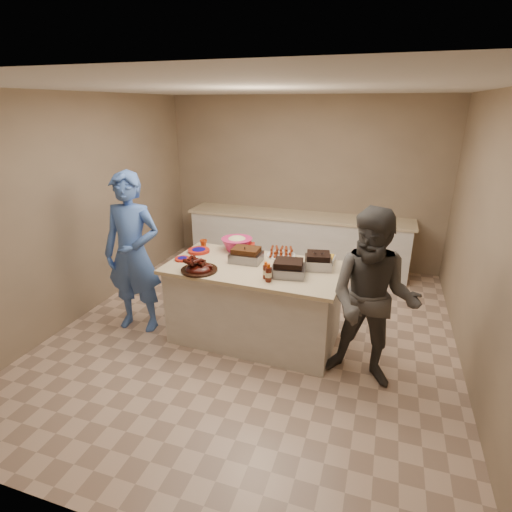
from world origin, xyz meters
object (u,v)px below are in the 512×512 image
(rib_platter, at_px, (199,271))
(guest_gray, at_px, (363,378))
(roasting_pan, at_px, (318,268))
(guest_blue, at_px, (141,325))
(mustard_bottle, at_px, (236,260))
(plastic_cup, at_px, (204,247))
(coleslaw_bowl, at_px, (237,250))
(bbq_bottle_b, at_px, (266,278))
(island, at_px, (255,337))
(bbq_bottle_a, at_px, (268,281))

(rib_platter, bearing_deg, guest_gray, -2.22)
(roasting_pan, relative_size, guest_blue, 0.15)
(mustard_bottle, relative_size, guest_gray, 0.07)
(plastic_cup, bearing_deg, coleslaw_bowl, 1.61)
(roasting_pan, xyz_separation_m, guest_gray, (0.60, -0.54, -0.90))
(plastic_cup, xyz_separation_m, guest_blue, (-0.62, -0.58, -0.90))
(bbq_bottle_b, relative_size, guest_gray, 0.10)
(rib_platter, bearing_deg, plastic_cup, 111.71)
(roasting_pan, xyz_separation_m, mustard_bottle, (-0.92, -0.06, 0.00))
(island, height_order, rib_platter, rib_platter)
(mustard_bottle, bearing_deg, guest_blue, -166.04)
(roasting_pan, relative_size, bbq_bottle_b, 1.59)
(plastic_cup, bearing_deg, roasting_pan, -9.15)
(rib_platter, distance_m, plastic_cup, 0.76)
(roasting_pan, distance_m, bbq_bottle_a, 0.65)
(plastic_cup, bearing_deg, guest_gray, -20.64)
(guest_blue, bearing_deg, rib_platter, -13.11)
(coleslaw_bowl, bearing_deg, guest_gray, -25.89)
(island, xyz_separation_m, coleslaw_bowl, (-0.36, 0.42, 0.90))
(roasting_pan, bearing_deg, bbq_bottle_b, -145.93)
(bbq_bottle_a, height_order, plastic_cup, bbq_bottle_a)
(rib_platter, height_order, mustard_bottle, rib_platter)
(plastic_cup, bearing_deg, mustard_bottle, -28.63)
(mustard_bottle, bearing_deg, guest_gray, -17.58)
(coleslaw_bowl, xyz_separation_m, mustard_bottle, (0.10, -0.31, 0.00))
(coleslaw_bowl, height_order, mustard_bottle, coleslaw_bowl)
(island, xyz_separation_m, bbq_bottle_b, (0.21, -0.28, 0.90))
(rib_platter, xyz_separation_m, plastic_cup, (-0.28, 0.71, 0.00))
(bbq_bottle_b, relative_size, mustard_bottle, 1.42)
(guest_gray, bearing_deg, coleslaw_bowl, 162.25)
(coleslaw_bowl, height_order, guest_blue, coleslaw_bowl)
(plastic_cup, distance_m, guest_blue, 1.24)
(roasting_pan, xyz_separation_m, guest_blue, (-2.08, -0.35, -0.90))
(guest_gray, bearing_deg, island, 171.72)
(rib_platter, xyz_separation_m, roasting_pan, (1.18, 0.47, 0.00))
(coleslaw_bowl, height_order, bbq_bottle_a, coleslaw_bowl)
(island, xyz_separation_m, mustard_bottle, (-0.26, 0.11, 0.90))
(rib_platter, height_order, roasting_pan, rib_platter)
(coleslaw_bowl, bearing_deg, rib_platter, -102.16)
(coleslaw_bowl, bearing_deg, island, -49.05)
(roasting_pan, distance_m, plastic_cup, 1.48)
(island, bearing_deg, bbq_bottle_b, -50.22)
(rib_platter, distance_m, guest_gray, 2.00)
(mustard_bottle, relative_size, guest_blue, 0.07)
(bbq_bottle_b, xyz_separation_m, mustard_bottle, (-0.47, 0.39, 0.00))
(rib_platter, distance_m, bbq_bottle_b, 0.73)
(mustard_bottle, bearing_deg, bbq_bottle_a, -40.95)
(coleslaw_bowl, height_order, guest_gray, coleslaw_bowl)
(roasting_pan, xyz_separation_m, bbq_bottle_b, (-0.45, -0.44, 0.00))
(rib_platter, xyz_separation_m, coleslaw_bowl, (0.16, 0.72, 0.00))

